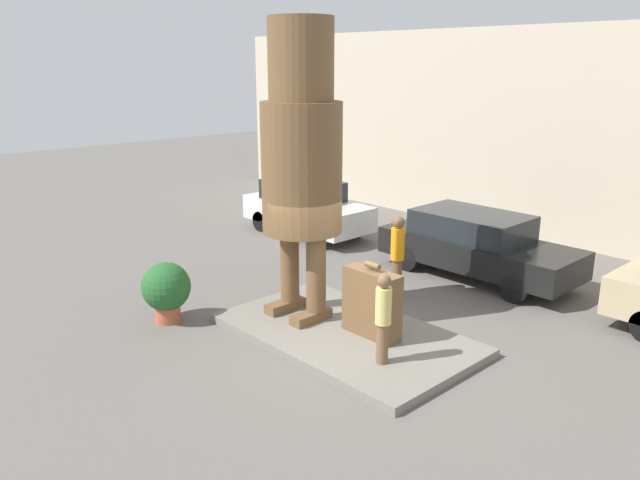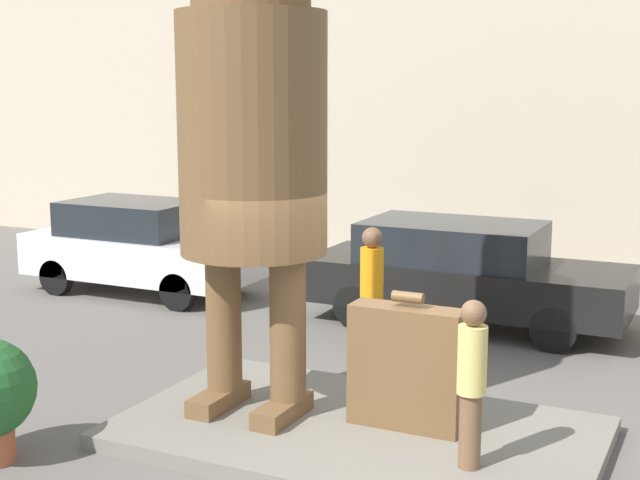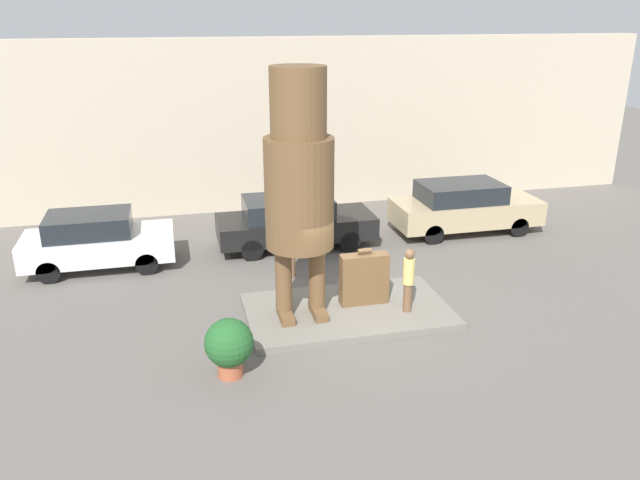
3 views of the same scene
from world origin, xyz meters
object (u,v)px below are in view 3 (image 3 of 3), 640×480
Objects in this scene: parked_car_white at (96,240)px; tourist at (409,278)px; parked_car_black at (294,221)px; planter_pot at (229,345)px; parked_car_tan at (464,206)px; worker_hivis at (291,243)px; giant_suitcase at (364,279)px; statue_figure at (299,177)px.

tourist is at bearing -33.64° from parked_car_white.
planter_pot is (-2.64, -6.77, -0.13)m from parked_car_black.
parked_car_tan is 2.64× the size of worker_hivis.
worker_hivis is (-2.18, 2.96, -0.04)m from tourist.
giant_suitcase is 1.11m from tourist.
parked_car_black is (-1.65, 5.23, -0.20)m from tourist.
tourist reaches higher than parked_car_white.
parked_car_tan reaches higher than parked_car_black.
statue_figure is 5.53m from parked_car_black.
parked_car_black is at bearing 3.87° from parked_car_white.
statue_figure is 3.14× the size of worker_hivis.
worker_hivis is (0.28, 2.53, -2.46)m from statue_figure.
giant_suitcase is at bearing 8.79° from statue_figure.
parked_car_white is 5.45m from worker_hivis.
planter_pot is at bearing -160.37° from tourist.
worker_hivis reaches higher than parked_car_tan.
parked_car_white is at bearing 146.36° from tourist.
statue_figure is at bearing -171.21° from giant_suitcase.
giant_suitcase is 0.35× the size of parked_car_white.
parked_car_black is 2.66× the size of worker_hivis.
parked_car_white is at bearing 137.50° from statue_figure.
parked_car_tan is (4.83, 4.60, 0.07)m from giant_suitcase.
parked_car_black is at bearing 107.54° from tourist.
planter_pot is at bearing -111.34° from parked_car_black.
parked_car_black is 7.27m from planter_pot.
parked_car_black is at bearing 76.90° from worker_hivis.
worker_hivis is (-1.32, 2.29, 0.19)m from giant_suitcase.
statue_figure is at bearing 46.82° from planter_pot.
parked_car_white is 2.28× the size of worker_hivis.
parked_car_black is at bearing -179.59° from parked_car_tan.
giant_suitcase is 1.15× the size of planter_pot.
statue_figure is 3.54m from worker_hivis.
parked_car_tan is 10.71m from planter_pot.
parked_car_white is at bearing 115.12° from planter_pot.
giant_suitcase is 7.67m from parked_car_white.
parked_car_tan is 3.87× the size of planter_pot.
worker_hivis reaches higher than parked_car_white.
giant_suitcase is 0.30× the size of parked_car_tan.
parked_car_black is 3.89× the size of planter_pot.
statue_figure is at bearing 170.20° from tourist.
parked_car_white is 5.65m from parked_car_black.
parked_car_white is 0.86× the size of parked_car_tan.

